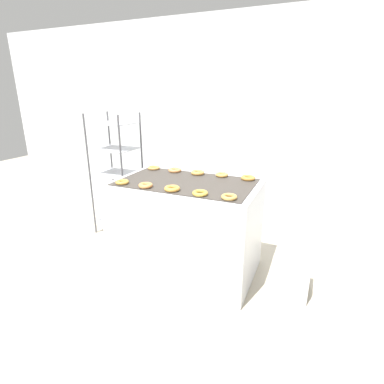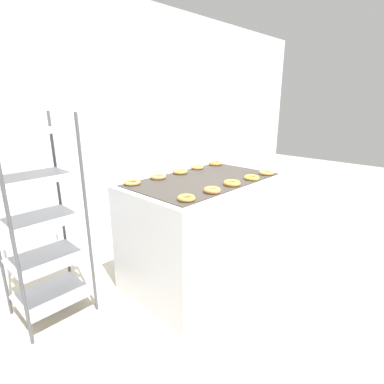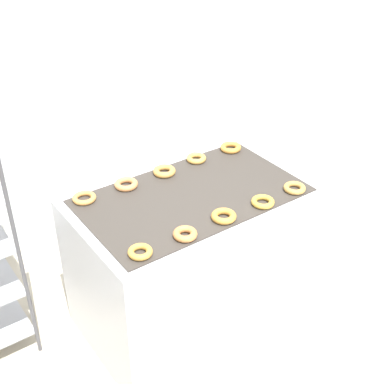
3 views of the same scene
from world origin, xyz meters
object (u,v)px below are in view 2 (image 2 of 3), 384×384
(donut_far_center, at_px, (180,172))
(donut_far_right, at_px, (197,167))
(donut_near_left, at_px, (212,190))
(donut_far_leftmost, at_px, (132,183))
(fryer_machine, at_px, (203,229))
(glaze_bin, at_px, (262,226))
(donut_far_rightmost, at_px, (215,163))
(donut_near_leftmost, at_px, (186,198))
(donut_near_right, at_px, (252,178))
(donut_near_center, at_px, (232,183))
(donut_near_rightmost, at_px, (266,173))
(baking_rack_cart, at_px, (40,220))
(donut_far_left, at_px, (158,177))

(donut_far_center, bearing_deg, donut_far_right, 4.70)
(donut_near_left, relative_size, donut_far_leftmost, 0.94)
(fryer_machine, bearing_deg, donut_far_center, 89.49)
(glaze_bin, height_order, donut_far_center, donut_far_center)
(donut_far_rightmost, bearing_deg, donut_near_leftmost, -150.31)
(donut_near_leftmost, xyz_separation_m, donut_near_right, (0.82, -0.01, -0.00))
(fryer_machine, distance_m, donut_near_leftmost, 0.81)
(glaze_bin, height_order, donut_far_right, donut_far_right)
(fryer_machine, bearing_deg, glaze_bin, -0.17)
(fryer_machine, relative_size, donut_near_left, 10.87)
(donut_near_center, distance_m, donut_near_rightmost, 0.54)
(donut_near_leftmost, height_order, donut_near_right, same)
(donut_near_center, bearing_deg, donut_near_rightmost, -1.25)
(baking_rack_cart, xyz_separation_m, donut_far_right, (1.52, -0.20, 0.20))
(donut_near_right, xyz_separation_m, donut_far_right, (-0.01, 0.65, 0.00))
(donut_near_rightmost, bearing_deg, donut_near_right, -179.42)
(donut_far_rightmost, bearing_deg, glaze_bin, -29.99)
(donut_far_rightmost, bearing_deg, donut_far_right, 177.22)
(donut_far_leftmost, bearing_deg, donut_near_rightmost, -30.32)
(donut_far_left, relative_size, donut_far_rightmost, 1.00)
(donut_near_leftmost, bearing_deg, donut_far_center, 48.41)
(donut_near_right, bearing_deg, donut_near_rightmost, 0.58)
(donut_far_leftmost, bearing_deg, donut_far_left, -2.11)
(donut_near_leftmost, height_order, donut_far_right, donut_far_right)
(glaze_bin, xyz_separation_m, donut_near_center, (-1.10, -0.30, 0.82))
(donut_far_left, bearing_deg, baking_rack_cart, 167.10)
(donut_near_center, bearing_deg, donut_far_left, 114.13)
(donut_near_center, distance_m, donut_far_rightmost, 0.83)
(donut_far_leftmost, height_order, donut_far_center, donut_far_center)
(fryer_machine, xyz_separation_m, donut_near_leftmost, (-0.54, -0.31, 0.51))
(donut_far_center, height_order, donut_far_right, donut_far_center)
(donut_near_center, relative_size, donut_far_left, 0.98)
(donut_near_right, bearing_deg, donut_far_center, 113.70)
(donut_far_leftmost, bearing_deg, donut_near_right, -37.60)
(donut_far_center, distance_m, donut_far_right, 0.27)
(fryer_machine, bearing_deg, donut_near_center, -90.22)
(donut_near_left, relative_size, donut_near_right, 0.96)
(donut_far_rightmost, bearing_deg, donut_near_center, -131.53)
(glaze_bin, bearing_deg, donut_near_leftmost, -169.47)
(fryer_machine, distance_m, donut_far_rightmost, 0.82)
(donut_near_rightmost, bearing_deg, donut_far_leftmost, 149.68)
(baking_rack_cart, relative_size, donut_near_left, 12.03)
(glaze_bin, distance_m, donut_far_left, 1.64)
(fryer_machine, distance_m, donut_near_left, 0.66)
(donut_near_leftmost, xyz_separation_m, donut_near_left, (0.27, -0.01, 0.00))
(donut_near_rightmost, height_order, donut_far_right, donut_far_right)
(glaze_bin, bearing_deg, donut_near_left, -167.04)
(donut_near_left, bearing_deg, donut_far_right, 50.24)
(donut_near_center, height_order, donut_far_leftmost, donut_near_center)
(donut_near_rightmost, bearing_deg, donut_near_leftmost, 179.43)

